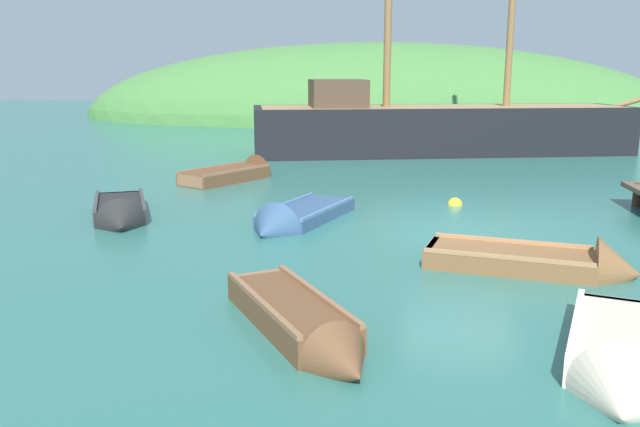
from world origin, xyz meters
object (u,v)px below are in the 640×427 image
sailing_ship (437,135)px  rowboat_near_dock (120,215)px  rowboat_center (623,365)px  rowboat_far (547,266)px  buoy_yellow (455,205)px  rowboat_outer_left (303,327)px  rowboat_portside (238,175)px  rowboat_outer_right (293,221)px

sailing_ship → rowboat_near_dock: bearing=-133.2°
rowboat_near_dock → rowboat_center: 11.37m
rowboat_far → buoy_yellow: 5.78m
sailing_ship → rowboat_near_dock: sailing_ship is taller
rowboat_near_dock → rowboat_far: rowboat_far is taller
rowboat_near_dock → rowboat_outer_left: bearing=15.9°
rowboat_portside → buoy_yellow: (6.56, -3.42, -0.13)m
sailing_ship → rowboat_portside: size_ratio=4.87×
rowboat_far → buoy_yellow: bearing=114.1°
rowboat_center → rowboat_portside: (-7.64, 13.02, 0.03)m
rowboat_portside → rowboat_center: bearing=-119.0°
rowboat_far → rowboat_outer_left: bearing=-125.8°
rowboat_outer_left → rowboat_portside: 12.97m
sailing_ship → rowboat_near_dock: size_ratio=5.38×
rowboat_near_dock → rowboat_portside: 6.23m
rowboat_outer_right → rowboat_portside: 6.69m
rowboat_portside → sailing_ship: bearing=-11.2°
rowboat_center → rowboat_far: bearing=-161.9°
rowboat_outer_left → buoy_yellow: rowboat_outer_left is taller
sailing_ship → rowboat_outer_right: size_ratio=4.80×
rowboat_outer_left → buoy_yellow: (2.74, 8.97, -0.13)m
rowboat_outer_left → rowboat_far: bearing=99.6°
rowboat_outer_right → rowboat_far: rowboat_far is taller
rowboat_near_dock → rowboat_center: bearing=29.0°
rowboat_outer_left → buoy_yellow: 9.38m
rowboat_near_dock → rowboat_portside: rowboat_portside is taller
rowboat_center → rowboat_outer_left: rowboat_center is taller
sailing_ship → rowboat_center: size_ratio=5.35×
rowboat_near_dock → rowboat_portside: (1.36, 6.08, 0.01)m
rowboat_outer_right → rowboat_center: (4.91, -6.92, 0.01)m
rowboat_near_dock → buoy_yellow: rowboat_near_dock is taller
sailing_ship → rowboat_far: bearing=-99.3°
rowboat_center → rowboat_portside: 15.10m
rowboat_outer_left → buoy_yellow: size_ratio=8.87×
rowboat_outer_right → rowboat_outer_left: rowboat_outer_right is taller
rowboat_center → buoy_yellow: bearing=-155.6°
rowboat_near_dock → rowboat_far: size_ratio=0.90×
rowboat_outer_left → rowboat_outer_right: bearing=158.6°
rowboat_outer_right → rowboat_portside: rowboat_portside is taller
sailing_ship → rowboat_far: (0.92, -16.62, -0.65)m
rowboat_near_dock → rowboat_outer_left: 8.16m
rowboat_near_dock → rowboat_far: (9.00, -3.02, -0.02)m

